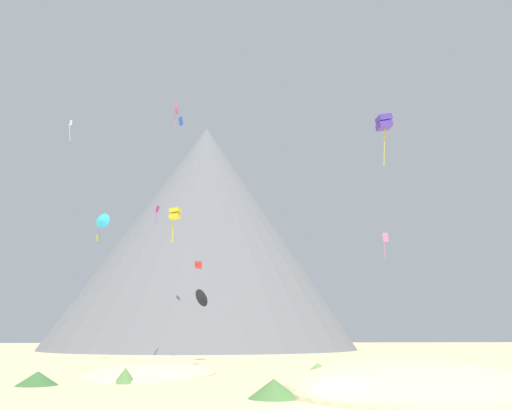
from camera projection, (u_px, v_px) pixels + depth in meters
ground_plane at (321, 406)px, 24.42m from camera, size 400.00×400.00×0.00m
dune_foreground_left at (152, 375)px, 43.53m from camera, size 13.96×19.38×1.67m
dune_foreground_right at (413, 392)px, 30.33m from camera, size 21.13×22.27×3.66m
bush_low_patch at (274, 389)px, 27.34m from camera, size 3.66×3.66×1.00m
bush_scatter_east at (37, 378)px, 34.32m from camera, size 3.32×3.32×0.91m
bush_far_right at (318, 369)px, 43.09m from camera, size 3.34×3.34×0.98m
bush_ridge_crest at (125, 375)px, 35.77m from camera, size 1.83×1.83×1.06m
rock_massif at (205, 242)px, 125.48m from camera, size 85.43×85.43×55.43m
kite_magenta_mid at (157, 210)px, 81.43m from camera, size 0.66×0.79×2.49m
kite_black_low at (202, 297)px, 69.52m from camera, size 2.41×2.67×2.45m
kite_blue_high at (181, 121)px, 88.18m from camera, size 0.94×0.66×1.66m
kite_indigo_mid at (384, 123)px, 53.96m from camera, size 1.49×1.40×5.67m
kite_white_high at (70, 127)px, 81.72m from camera, size 0.50×0.42×3.48m
kite_lime_mid at (97, 238)px, 78.12m from camera, size 0.43×0.62×1.01m
kite_rainbow_high at (177, 108)px, 77.24m from camera, size 0.76×2.00×4.80m
kite_pink_mid at (385, 240)px, 67.23m from camera, size 0.82×0.18×3.61m
kite_cyan_mid at (102, 221)px, 71.78m from camera, size 2.23×1.46×4.43m
kite_red_low at (198, 265)px, 57.50m from camera, size 0.80×0.79×0.75m
kite_yellow_low at (175, 214)px, 44.86m from camera, size 1.08×1.05×3.08m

